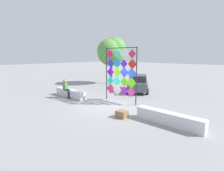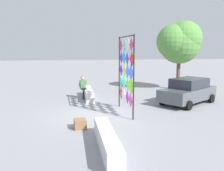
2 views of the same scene
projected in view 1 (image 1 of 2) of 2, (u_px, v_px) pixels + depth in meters
name	position (u px, v px, depth m)	size (l,w,h in m)	color
ground	(111.00, 106.00, 11.76)	(120.00, 120.00, 0.00)	gray
plaza_ledge_left	(70.00, 93.00, 14.31)	(3.40, 0.49, 0.61)	silver
plaza_ledge_right	(169.00, 119.00, 8.63)	(3.40, 0.49, 0.61)	silver
kite_display_rack	(121.00, 72.00, 12.49)	(2.72, 0.20, 3.88)	#232328
seated_vendor	(66.00, 87.00, 13.99)	(0.69, 0.57, 1.46)	black
parked_car	(138.00, 83.00, 16.59)	(3.55, 4.18, 1.52)	#4C5156
cardboard_box_large	(122.00, 114.00, 9.66)	(0.58, 0.48, 0.37)	olive
tree_broadleaf	(111.00, 51.00, 20.55)	(3.22, 3.52, 5.39)	brown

